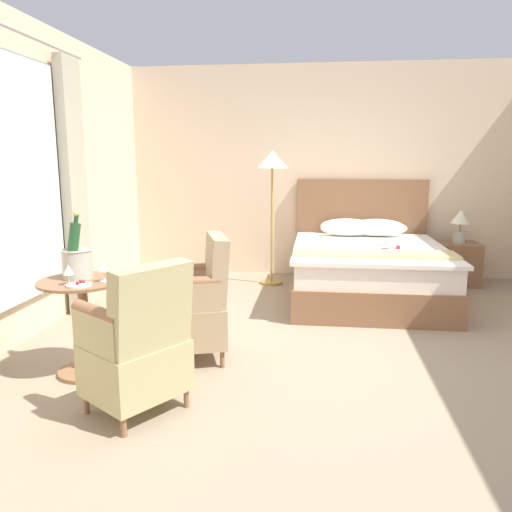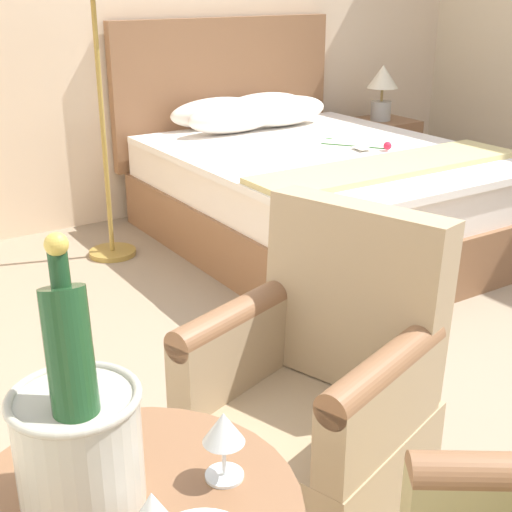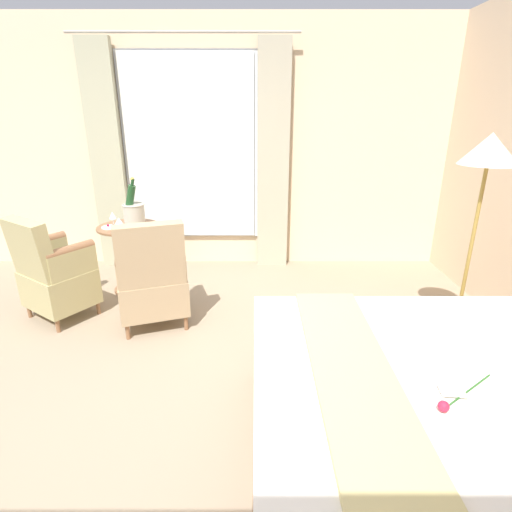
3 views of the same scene
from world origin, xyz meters
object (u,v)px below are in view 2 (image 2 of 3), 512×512
at_px(bed, 310,187).
at_px(champagne_bucket, 78,433).
at_px(armchair_by_window, 317,406).
at_px(wine_glass_near_edge, 224,432).
at_px(floor_lamp_brass, 93,1).
at_px(bedside_lamp, 382,86).
at_px(nightstand, 378,154).

xyz_separation_m(bed, champagne_bucket, (-2.31, -2.39, 0.50)).
xyz_separation_m(champagne_bucket, armchair_by_window, (0.78, 0.34, -0.41)).
height_order(wine_glass_near_edge, armchair_by_window, armchair_by_window).
distance_m(champagne_bucket, wine_glass_near_edge, 0.25).
bearing_deg(armchair_by_window, bed, 53.28).
bearing_deg(floor_lamp_brass, bedside_lamp, 6.10).
distance_m(bedside_lamp, floor_lamp_brass, 2.44).
relative_size(nightstand, floor_lamp_brass, 0.32).
relative_size(bedside_lamp, armchair_by_window, 0.42).
distance_m(nightstand, armchair_by_window, 3.88).
relative_size(nightstand, bedside_lamp, 1.29).
height_order(floor_lamp_brass, wine_glass_near_edge, floor_lamp_brass).
relative_size(champagne_bucket, wine_glass_near_edge, 3.58).
xyz_separation_m(nightstand, armchair_by_window, (-2.73, -2.75, 0.17)).
bearing_deg(nightstand, armchair_by_window, -134.80).
bearing_deg(bedside_lamp, champagne_bucket, -138.67).
height_order(bed, nightstand, bed).
bearing_deg(champagne_bucket, armchair_by_window, 23.51).
bearing_deg(wine_glass_near_edge, nightstand, 44.03).
xyz_separation_m(bed, armchair_by_window, (-1.53, -2.05, 0.08)).
height_order(nightstand, champagne_bucket, champagne_bucket).
bearing_deg(bed, nightstand, 30.10).
height_order(bedside_lamp, floor_lamp_brass, floor_lamp_brass).
relative_size(bed, nightstand, 4.15).
distance_m(nightstand, wine_glass_near_edge, 4.59).
distance_m(floor_lamp_brass, armchair_by_window, 2.72).
bearing_deg(nightstand, wine_glass_near_edge, -135.97).
height_order(bed, bedside_lamp, bed).
distance_m(bed, armchair_by_window, 2.56).
relative_size(bed, champagne_bucket, 4.55).
distance_m(bed, nightstand, 1.39).
height_order(bed, armchair_by_window, bed).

